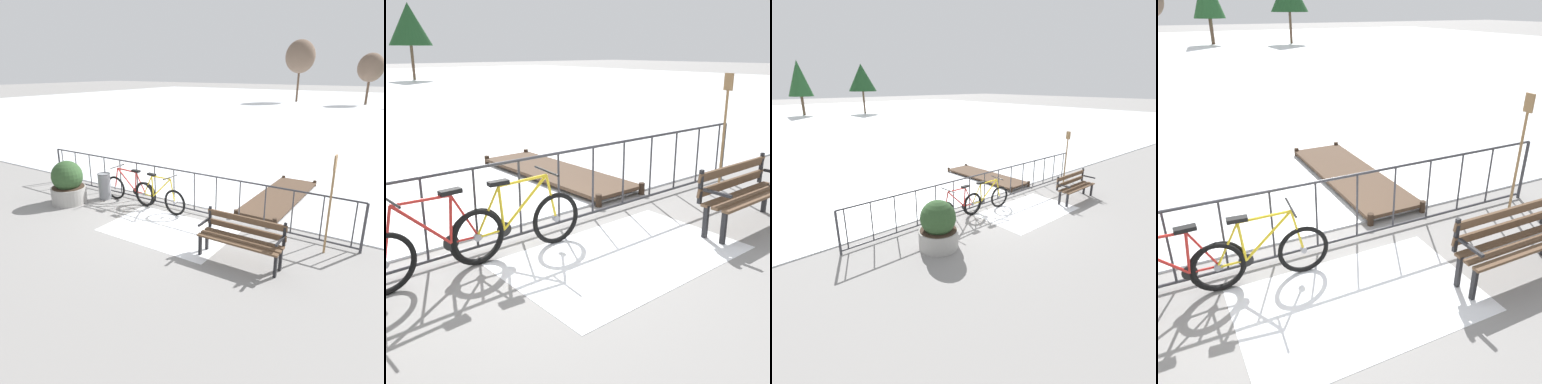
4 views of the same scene
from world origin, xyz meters
TOP-DOWN VIEW (x-y plane):
  - ground_plane at (0.00, 0.00)m, footprint 160.00×160.00m
  - frozen_pond at (0.00, 28.40)m, footprint 80.00×56.00m
  - snow_patch at (0.67, -1.20)m, footprint 2.84×1.76m
  - railing_fence at (0.00, 0.00)m, footprint 9.06×0.06m
  - bicycle_near_railing at (-1.26, -0.28)m, footprint 1.71×0.52m
  - bicycle_second at (-0.25, -0.33)m, footprint 1.71×0.52m
  - park_bench at (2.62, -1.52)m, footprint 1.60×0.49m
  - oar_upright at (3.89, -0.37)m, footprint 0.04×0.16m
  - wooden_dock at (2.12, 2.05)m, footprint 1.10×3.60m

SIDE VIEW (x-z plane):
  - ground_plane at x=0.00m, z-range 0.00..0.00m
  - snow_patch at x=0.67m, z-range 0.00..0.01m
  - frozen_pond at x=0.00m, z-range 0.00..0.03m
  - wooden_dock at x=2.12m, z-range 0.02..0.22m
  - bicycle_near_railing at x=-1.26m, z-range -0.12..0.86m
  - bicycle_second at x=-0.25m, z-range -0.12..0.86m
  - park_bench at x=2.62m, z-range 0.07..0.96m
  - railing_fence at x=0.00m, z-range 0.02..1.09m
  - oar_upright at x=3.89m, z-range 0.15..2.13m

